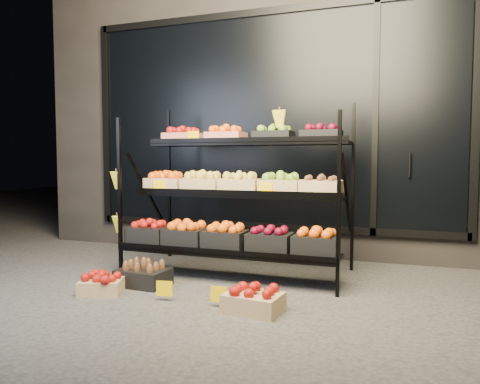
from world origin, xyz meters
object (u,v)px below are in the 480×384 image
at_px(display_rack, 236,193).
at_px(floor_crate_midright, 253,299).
at_px(floor_crate_midleft, 143,274).
at_px(floor_crate_left, 101,283).

bearing_deg(display_rack, floor_crate_midright, -63.04).
xyz_separation_m(display_rack, floor_crate_midleft, (-0.62, -0.66, -0.69)).
height_order(display_rack, floor_crate_midright, display_rack).
height_order(floor_crate_left, floor_crate_midleft, floor_crate_midleft).
distance_m(display_rack, floor_crate_left, 1.47).
bearing_deg(floor_crate_midright, floor_crate_midleft, 168.96).
xyz_separation_m(display_rack, floor_crate_midright, (0.52, -1.01, -0.69)).
bearing_deg(display_rack, floor_crate_midleft, -133.28).
distance_m(floor_crate_left, floor_crate_midleft, 0.39).
distance_m(floor_crate_left, floor_crate_midright, 1.34).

